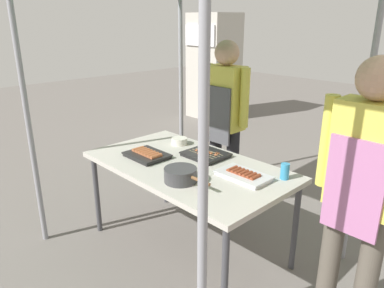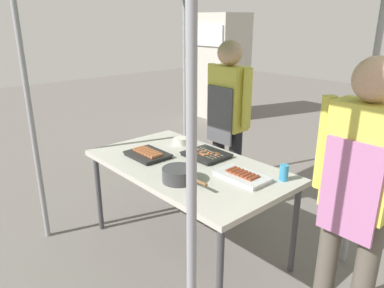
{
  "view_description": "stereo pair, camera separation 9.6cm",
  "coord_description": "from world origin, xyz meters",
  "views": [
    {
      "loc": [
        1.89,
        -1.76,
        1.8
      ],
      "look_at": [
        0.0,
        0.05,
        0.9
      ],
      "focal_mm": 34.03,
      "sensor_mm": 36.0,
      "label": 1
    },
    {
      "loc": [
        1.96,
        -1.69,
        1.8
      ],
      "look_at": [
        0.0,
        0.05,
        0.9
      ],
      "focal_mm": 34.03,
      "sensor_mm": 36.0,
      "label": 2
    }
  ],
  "objects": [
    {
      "name": "tray_grilled_sausages",
      "position": [
        -0.33,
        -0.14,
        0.77
      ],
      "size": [
        0.34,
        0.26,
        0.06
      ],
      "color": "black",
      "rests_on": "stall_table"
    },
    {
      "name": "neighbor_stall_left",
      "position": [
        -2.83,
        3.34,
        0.96
      ],
      "size": [
        0.78,
        0.76,
        1.91
      ],
      "color": "#B7B2A8",
      "rests_on": "ground"
    },
    {
      "name": "tray_meat_skewers",
      "position": [
        -0.01,
        0.22,
        0.77
      ],
      "size": [
        0.33,
        0.29,
        0.04
      ],
      "color": "black",
      "rests_on": "stall_table"
    },
    {
      "name": "cooking_wok",
      "position": [
        0.2,
        -0.25,
        0.8
      ],
      "size": [
        0.39,
        0.23,
        0.1
      ],
      "color": "#38383A",
      "rests_on": "stall_table"
    },
    {
      "name": "tray_pork_links",
      "position": [
        0.46,
        0.11,
        0.77
      ],
      "size": [
        0.37,
        0.22,
        0.05
      ],
      "color": "silver",
      "rests_on": "stall_table"
    },
    {
      "name": "drink_cup_near_edge",
      "position": [
        0.67,
        0.3,
        0.81
      ],
      "size": [
        0.06,
        0.06,
        0.11
      ],
      "primitive_type": "cylinder",
      "color": "#338CBF",
      "rests_on": "stall_table"
    },
    {
      "name": "customer_nearby",
      "position": [
        1.24,
        0.12,
        0.98
      ],
      "size": [
        0.52,
        0.23,
        1.64
      ],
      "color": "#595147",
      "rests_on": "ground"
    },
    {
      "name": "stall_table",
      "position": [
        0.0,
        0.0,
        0.7
      ],
      "size": [
        1.6,
        0.9,
        0.75
      ],
      "color": "#B7B2A8",
      "rests_on": "ground"
    },
    {
      "name": "vendor_woman",
      "position": [
        -0.28,
        0.74,
        0.97
      ],
      "size": [
        0.52,
        0.23,
        1.63
      ],
      "rotation": [
        0.0,
        0.0,
        3.14
      ],
      "color": "black",
      "rests_on": "ground"
    },
    {
      "name": "condiment_bowl",
      "position": [
        -0.39,
        0.27,
        0.78
      ],
      "size": [
        0.14,
        0.14,
        0.06
      ],
      "primitive_type": "cylinder",
      "color": "silver",
      "rests_on": "stall_table"
    },
    {
      "name": "ground_plane",
      "position": [
        0.0,
        0.0,
        0.0
      ],
      "size": [
        18.0,
        18.0,
        0.0
      ],
      "primitive_type": "plane",
      "color": "#66605B"
    }
  ]
}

